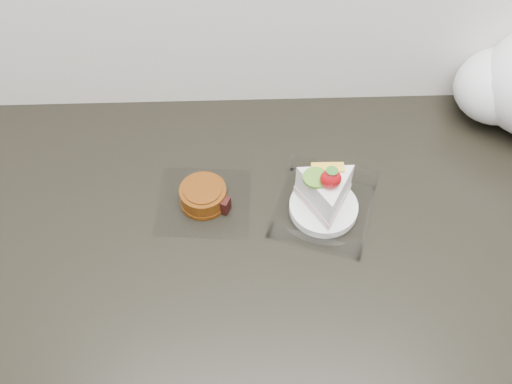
{
  "coord_description": "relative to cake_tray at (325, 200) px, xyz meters",
  "views": [
    {
      "loc": [
        -0.07,
        1.13,
        1.71
      ],
      "look_at": [
        -0.05,
        1.73,
        0.94
      ],
      "focal_mm": 40.0,
      "sensor_mm": 36.0,
      "label": 1
    }
  ],
  "objects": [
    {
      "name": "mooncake_wrap",
      "position": [
        -0.21,
        0.03,
        -0.02
      ],
      "size": [
        0.17,
        0.16,
        0.04
      ],
      "rotation": [
        0.0,
        0.0,
        0.1
      ],
      "color": "white",
      "rests_on": "counter"
    },
    {
      "name": "counter",
      "position": [
        -0.07,
        -0.02,
        -0.48
      ],
      "size": [
        2.04,
        0.64,
        0.9
      ],
      "color": "black",
      "rests_on": "ground"
    },
    {
      "name": "cake_tray",
      "position": [
        0.0,
        0.0,
        0.0
      ],
      "size": [
        0.21,
        0.21,
        0.13
      ],
      "rotation": [
        0.0,
        0.0,
        -0.33
      ],
      "color": "white",
      "rests_on": "counter"
    }
  ]
}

